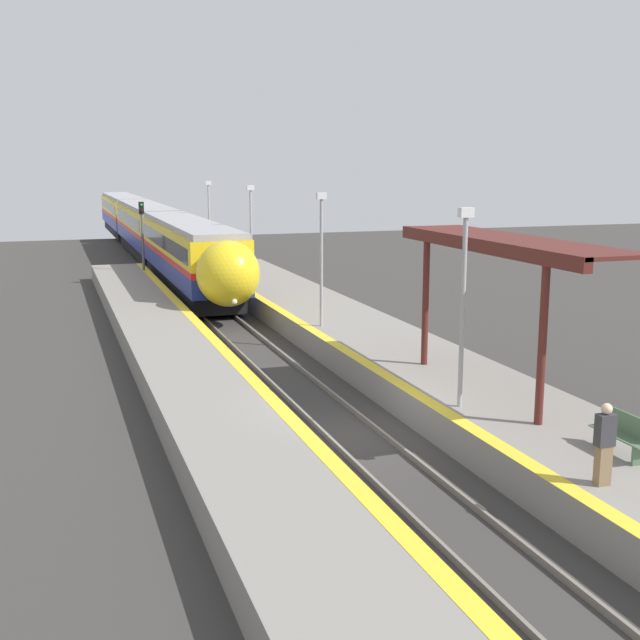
{
  "coord_description": "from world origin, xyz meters",
  "views": [
    {
      "loc": [
        -7.23,
        -18.53,
        6.98
      ],
      "look_at": [
        0.6,
        4.49,
        2.23
      ],
      "focal_mm": 45.0,
      "sensor_mm": 36.0,
      "label": 1
    }
  ],
  "objects_px": {
    "lamppost_mid": "(321,250)",
    "lamppost_farthest": "(209,215)",
    "train": "(148,228)",
    "person_waiting": "(604,443)",
    "lamppost_near": "(463,294)",
    "railway_signal": "(142,235)",
    "platform_bench": "(624,433)",
    "lamppost_far": "(251,228)"
  },
  "relations": [
    {
      "from": "lamppost_near",
      "to": "railway_signal",
      "type": "bearing_deg",
      "value": 98.65
    },
    {
      "from": "person_waiting",
      "to": "railway_signal",
      "type": "distance_m",
      "value": 35.34
    },
    {
      "from": "lamppost_far",
      "to": "railway_signal",
      "type": "bearing_deg",
      "value": 119.93
    },
    {
      "from": "lamppost_near",
      "to": "lamppost_mid",
      "type": "relative_size",
      "value": 1.0
    },
    {
      "from": "person_waiting",
      "to": "lamppost_farthest",
      "type": "height_order",
      "value": "lamppost_farthest"
    },
    {
      "from": "lamppost_far",
      "to": "person_waiting",
      "type": "bearing_deg",
      "value": -89.71
    },
    {
      "from": "train",
      "to": "person_waiting",
      "type": "height_order",
      "value": "train"
    },
    {
      "from": "person_waiting",
      "to": "railway_signal",
      "type": "bearing_deg",
      "value": 97.55
    },
    {
      "from": "train",
      "to": "lamppost_near",
      "type": "height_order",
      "value": "lamppost_near"
    },
    {
      "from": "lamppost_mid",
      "to": "railway_signal",
      "type": "bearing_deg",
      "value": 103.53
    },
    {
      "from": "lamppost_farthest",
      "to": "lamppost_far",
      "type": "bearing_deg",
      "value": -90.0
    },
    {
      "from": "person_waiting",
      "to": "lamppost_near",
      "type": "xyz_separation_m",
      "value": [
        -0.14,
        5.41,
        2.06
      ]
    },
    {
      "from": "train",
      "to": "person_waiting",
      "type": "xyz_separation_m",
      "value": [
        2.6,
        -49.49,
        -0.52
      ]
    },
    {
      "from": "platform_bench",
      "to": "lamppost_near",
      "type": "bearing_deg",
      "value": 111.11
    },
    {
      "from": "lamppost_far",
      "to": "platform_bench",
      "type": "bearing_deg",
      "value": -86.43
    },
    {
      "from": "lamppost_near",
      "to": "lamppost_far",
      "type": "bearing_deg",
      "value": 90.0
    },
    {
      "from": "lamppost_mid",
      "to": "lamppost_far",
      "type": "height_order",
      "value": "same"
    },
    {
      "from": "train",
      "to": "railway_signal",
      "type": "bearing_deg",
      "value": -98.04
    },
    {
      "from": "lamppost_mid",
      "to": "lamppost_far",
      "type": "xyz_separation_m",
      "value": [
        0.0,
        10.89,
        0.0
      ]
    },
    {
      "from": "platform_bench",
      "to": "person_waiting",
      "type": "distance_m",
      "value": 1.95
    },
    {
      "from": "platform_bench",
      "to": "lamppost_near",
      "type": "distance_m",
      "value": 5.11
    },
    {
      "from": "lamppost_farthest",
      "to": "platform_bench",
      "type": "bearing_deg",
      "value": -87.49
    },
    {
      "from": "lamppost_mid",
      "to": "platform_bench",
      "type": "bearing_deg",
      "value": -83.87
    },
    {
      "from": "train",
      "to": "platform_bench",
      "type": "xyz_separation_m",
      "value": [
        4.08,
        -48.28,
        -0.89
      ]
    },
    {
      "from": "platform_bench",
      "to": "lamppost_mid",
      "type": "relative_size",
      "value": 0.32
    },
    {
      "from": "person_waiting",
      "to": "lamppost_far",
      "type": "distance_m",
      "value": 27.27
    },
    {
      "from": "lamppost_near",
      "to": "lamppost_farthest",
      "type": "height_order",
      "value": "same"
    },
    {
      "from": "lamppost_mid",
      "to": "lamppost_far",
      "type": "bearing_deg",
      "value": 90.0
    },
    {
      "from": "train",
      "to": "person_waiting",
      "type": "distance_m",
      "value": 49.56
    },
    {
      "from": "person_waiting",
      "to": "lamppost_mid",
      "type": "bearing_deg",
      "value": 90.49
    },
    {
      "from": "person_waiting",
      "to": "railway_signal",
      "type": "height_order",
      "value": "railway_signal"
    },
    {
      "from": "train",
      "to": "lamppost_farthest",
      "type": "height_order",
      "value": "lamppost_farthest"
    },
    {
      "from": "lamppost_near",
      "to": "lamppost_far",
      "type": "relative_size",
      "value": 1.0
    },
    {
      "from": "lamppost_mid",
      "to": "lamppost_farthest",
      "type": "distance_m",
      "value": 21.79
    },
    {
      "from": "train",
      "to": "platform_bench",
      "type": "relative_size",
      "value": 36.98
    },
    {
      "from": "lamppost_near",
      "to": "lamppost_farthest",
      "type": "xyz_separation_m",
      "value": [
        0.0,
        32.68,
        0.0
      ]
    },
    {
      "from": "railway_signal",
      "to": "lamppost_mid",
      "type": "height_order",
      "value": "lamppost_mid"
    },
    {
      "from": "platform_bench",
      "to": "lamppost_farthest",
      "type": "xyz_separation_m",
      "value": [
        -1.62,
        36.87,
        2.43
      ]
    },
    {
      "from": "train",
      "to": "railway_signal",
      "type": "height_order",
      "value": "railway_signal"
    },
    {
      "from": "railway_signal",
      "to": "lamppost_mid",
      "type": "distance_m",
      "value": 19.26
    },
    {
      "from": "railway_signal",
      "to": "lamppost_farthest",
      "type": "relative_size",
      "value": 0.96
    },
    {
      "from": "train",
      "to": "platform_bench",
      "type": "height_order",
      "value": "train"
    }
  ]
}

